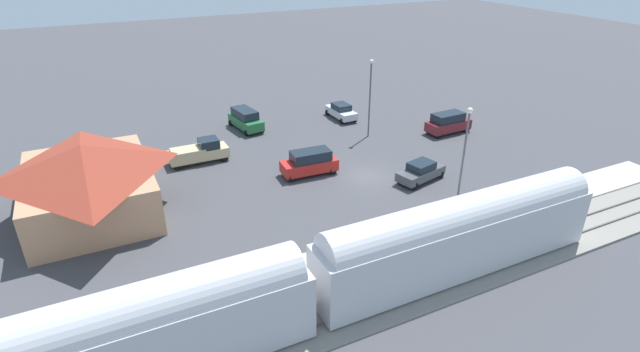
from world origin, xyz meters
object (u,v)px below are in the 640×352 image
at_px(pedestrian_on_platform, 384,239).
at_px(sedan_charcoal, 421,171).
at_px(light_pole_lot_center, 370,89).
at_px(suv_green, 246,119).
at_px(sedan_silver, 341,111).
at_px(station_building, 88,178).
at_px(pickup_tan, 200,152).
at_px(light_pole_near_platform, 465,145).
at_px(pedestrian_waiting_far, 501,196).
at_px(suv_red, 310,162).
at_px(suv_maroon, 448,123).
at_px(passenger_train, 107,342).

bearing_deg(pedestrian_on_platform, sedan_charcoal, -48.32).
xyz_separation_m(pedestrian_on_platform, light_pole_lot_center, (18.78, -10.23, 3.79)).
relative_size(suv_green, sedan_silver, 1.13).
bearing_deg(station_building, pickup_tan, -59.59).
height_order(station_building, light_pole_near_platform, light_pole_near_platform).
distance_m(suv_green, sedan_silver, 11.08).
relative_size(pedestrian_on_platform, pickup_tan, 0.32).
xyz_separation_m(sedan_silver, light_pole_lot_center, (-6.17, 0.10, 4.19)).
xyz_separation_m(sedan_charcoal, light_pole_lot_center, (10.93, -1.41, 4.19)).
distance_m(station_building, sedan_charcoal, 26.51).
xyz_separation_m(pedestrian_waiting_far, suv_green, (25.53, 11.74, -0.13)).
height_order(sedan_silver, light_pole_lot_center, light_pole_lot_center).
bearing_deg(pedestrian_waiting_far, sedan_silver, 1.83).
height_order(light_pole_near_platform, light_pole_lot_center, light_pole_lot_center).
relative_size(suv_red, light_pole_lot_center, 0.62).
distance_m(suv_red, light_pole_near_platform, 13.43).
distance_m(suv_red, pickup_tan, 10.60).
relative_size(station_building, pedestrian_waiting_far, 7.20).
distance_m(pedestrian_waiting_far, suv_red, 16.00).
xyz_separation_m(pedestrian_on_platform, light_pole_near_platform, (3.34, -9.07, 3.67)).
height_order(suv_maroon, sedan_charcoal, suv_maroon).
relative_size(passenger_train, suv_green, 11.55).
bearing_deg(suv_red, pedestrian_on_platform, 176.46).
height_order(pedestrian_waiting_far, pickup_tan, pickup_tan).
relative_size(passenger_train, pedestrian_waiting_far, 34.68).
xyz_separation_m(suv_maroon, pickup_tan, (4.25, 25.58, -0.12)).
xyz_separation_m(light_pole_near_platform, light_pole_lot_center, (15.44, -1.16, 0.11)).
distance_m(sedan_charcoal, suv_green, 20.91).
xyz_separation_m(suv_red, light_pole_lot_center, (5.55, -9.41, 3.92)).
distance_m(passenger_train, pedestrian_on_platform, 17.35).
bearing_deg(suv_green, sedan_silver, -98.02).
xyz_separation_m(suv_green, sedan_silver, (-1.55, -10.97, -0.27)).
distance_m(sedan_charcoal, light_pole_lot_center, 11.79).
bearing_deg(light_pole_lot_center, suv_maroon, -109.66).
distance_m(pedestrian_on_platform, pedestrian_waiting_far, 11.13).
bearing_deg(suv_maroon, suv_red, 98.59).
xyz_separation_m(pickup_tan, suv_green, (6.37, -6.59, 0.12)).
height_order(station_building, light_pole_lot_center, light_pole_lot_center).
bearing_deg(pickup_tan, suv_green, -45.97).
distance_m(station_building, sedan_silver, 29.09).
bearing_deg(passenger_train, light_pole_near_platform, -75.34).
bearing_deg(passenger_train, pedestrian_on_platform, -78.44).
height_order(pedestrian_on_platform, suv_green, suv_green).
height_order(station_building, pedestrian_waiting_far, station_building).
xyz_separation_m(station_building, light_pole_near_platform, (-11.20, -25.83, 2.09)).
xyz_separation_m(passenger_train, sedan_charcoal, (11.31, -25.75, -1.98)).
xyz_separation_m(pedestrian_waiting_far, suv_red, (12.26, 10.27, -0.13)).
xyz_separation_m(suv_red, suv_green, (13.27, 1.46, 0.00)).
height_order(pedestrian_on_platform, sedan_silver, pedestrian_on_platform).
xyz_separation_m(pedestrian_on_platform, sedan_silver, (24.95, -10.33, -0.40)).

